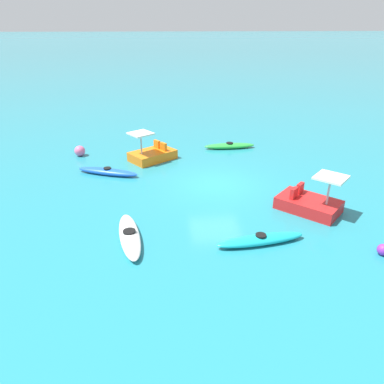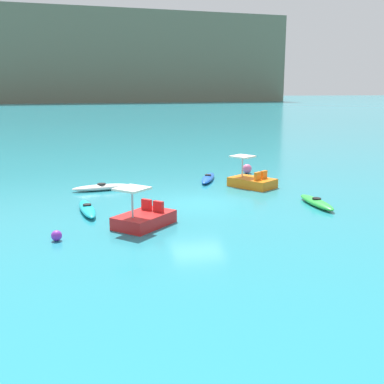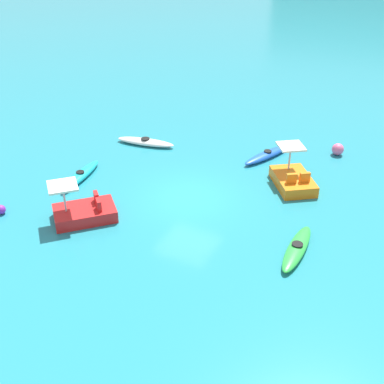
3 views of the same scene
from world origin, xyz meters
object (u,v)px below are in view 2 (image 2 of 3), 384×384
at_px(kayak_blue, 208,178).
at_px(kayak_cyan, 87,209).
at_px(pedal_boat_red, 144,218).
at_px(buoy_pink, 247,169).
at_px(buoy_purple, 57,236).
at_px(kayak_green, 316,202).
at_px(kayak_white, 102,187).
at_px(pedal_boat_orange, 252,181).

distance_m(kayak_blue, kayak_cyan, 9.15).
distance_m(pedal_boat_red, buoy_pink, 13.03).
height_order(buoy_pink, buoy_purple, buoy_pink).
relative_size(kayak_green, buoy_purple, 7.94).
distance_m(kayak_blue, buoy_pink, 3.58).
bearing_deg(kayak_white, kayak_blue, 13.20).
xyz_separation_m(kayak_blue, pedal_boat_orange, (1.96, -2.24, 0.17)).
height_order(pedal_boat_orange, buoy_purple, pedal_boat_orange).
bearing_deg(buoy_pink, pedal_boat_red, -126.27).
relative_size(kayak_white, buoy_purple, 8.27).
xyz_separation_m(kayak_white, buoy_pink, (9.25, 3.36, 0.14)).
distance_m(kayak_white, buoy_pink, 9.84).
distance_m(kayak_white, kayak_green, 11.18).
bearing_deg(pedal_boat_red, kayak_white, 102.14).
xyz_separation_m(kayak_white, pedal_boat_orange, (8.18, -0.78, 0.17)).
distance_m(kayak_cyan, pedal_boat_red, 3.45).
bearing_deg(kayak_cyan, kayak_blue, 40.91).
bearing_deg(kayak_blue, kayak_green, -62.84).
bearing_deg(kayak_white, kayak_cyan, -98.79).
height_order(kayak_green, pedal_boat_orange, pedal_boat_orange).
distance_m(kayak_blue, pedal_boat_orange, 2.98).
xyz_separation_m(kayak_blue, kayak_cyan, (-6.92, -5.99, -0.00)).
relative_size(kayak_white, pedal_boat_red, 1.16).
xyz_separation_m(kayak_cyan, buoy_purple, (-1.03, -3.85, 0.03)).
height_order(kayak_cyan, kayak_white, same).
bearing_deg(kayak_white, pedal_boat_orange, -5.45).
distance_m(kayak_blue, pedal_boat_red, 9.80).
bearing_deg(kayak_blue, buoy_purple, -128.90).
height_order(pedal_boat_red, pedal_boat_orange, same).
xyz_separation_m(pedal_boat_red, buoy_pink, (7.71, 10.51, -0.04)).
bearing_deg(kayak_green, kayak_cyan, 175.00).
distance_m(pedal_boat_red, buoy_purple, 3.50).
bearing_deg(buoy_purple, pedal_boat_orange, 37.52).
bearing_deg(pedal_boat_red, kayak_cyan, 130.58).
relative_size(kayak_white, pedal_boat_orange, 1.13).
relative_size(kayak_blue, kayak_green, 1.05).
bearing_deg(pedal_boat_orange, pedal_boat_red, -136.20).
distance_m(pedal_boat_orange, buoy_purple, 12.49).
relative_size(kayak_cyan, pedal_boat_orange, 1.15).
distance_m(kayak_cyan, kayak_green, 10.50).
bearing_deg(buoy_pink, kayak_blue, -147.94).
bearing_deg(kayak_white, pedal_boat_red, -77.86).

